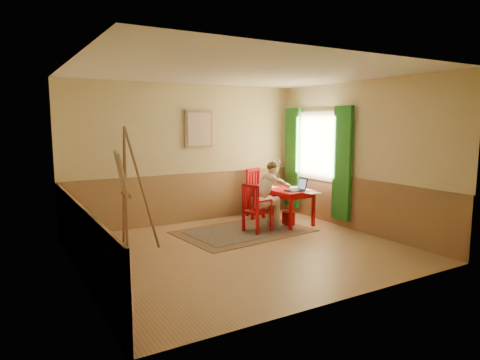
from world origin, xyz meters
TOP-DOWN VIEW (x-y plane):
  - room at (0.00, 0.00)m, footprint 5.04×4.54m
  - wainscot at (0.00, 0.80)m, footprint 5.00×4.50m
  - window at (2.42, 1.10)m, footprint 0.12×2.01m
  - wall_portrait at (0.25, 2.20)m, footprint 0.60×0.05m
  - rug at (0.57, 0.95)m, footprint 2.55×1.84m
  - table at (1.58, 1.12)m, footprint 0.87×1.29m
  - chair_left at (0.73, 0.79)m, footprint 0.50×0.49m
  - chair_back at (1.56, 1.97)m, footprint 0.60×0.61m
  - figure at (1.00, 0.84)m, footprint 1.00×0.54m
  - laptop at (1.65, 0.74)m, footprint 0.41×0.25m
  - papers at (1.72, 0.90)m, footprint 0.75×1.23m
  - vase at (1.77, 1.58)m, footprint 0.18×0.27m
  - wastebasket at (1.59, 0.92)m, footprint 0.35×0.35m
  - easel at (-1.66, 0.89)m, footprint 0.72×0.89m

SIDE VIEW (x-z plane):
  - rug at x=0.57m, z-range 0.00..0.02m
  - wastebasket at x=1.59m, z-range 0.00..0.28m
  - chair_left at x=0.73m, z-range 0.00..0.92m
  - wainscot at x=0.00m, z-range 0.00..1.00m
  - chair_back at x=1.56m, z-range 0.00..1.03m
  - table at x=1.58m, z-range 0.27..0.99m
  - figure at x=1.00m, z-range 0.07..1.36m
  - papers at x=1.72m, z-range 0.72..0.73m
  - laptop at x=1.65m, z-range 0.65..0.89m
  - vase at x=1.77m, z-range 0.70..1.24m
  - easel at x=-1.66m, z-range 0.18..2.17m
  - window at x=2.42m, z-range 0.25..2.45m
  - room at x=0.00m, z-range -0.02..2.82m
  - wall_portrait at x=0.25m, z-range 1.52..2.28m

